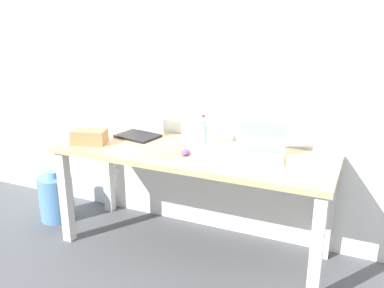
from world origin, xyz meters
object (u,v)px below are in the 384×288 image
at_px(water_cooler_jug, 56,197).
at_px(laptop_left, 141,131).
at_px(laptop_right, 260,151).
at_px(computer_mouse, 185,152).
at_px(beer_bottle, 203,135).
at_px(desk, 192,165).
at_px(cardboard_box, 89,137).

bearing_deg(water_cooler_jug, laptop_left, 15.66).
xyz_separation_m(laptop_right, computer_mouse, (-0.47, -0.13, -0.03)).
bearing_deg(beer_bottle, laptop_right, -9.34).
height_order(desk, computer_mouse, computer_mouse).
bearing_deg(cardboard_box, computer_mouse, 4.92).
bearing_deg(water_cooler_jug, cardboard_box, -13.47).
relative_size(laptop_right, computer_mouse, 3.44).
relative_size(laptop_left, water_cooler_jug, 0.81).
bearing_deg(cardboard_box, laptop_right, 9.18).
distance_m(desk, laptop_left, 0.54).
bearing_deg(laptop_right, laptop_left, 172.85).
height_order(desk, water_cooler_jug, desk).
xyz_separation_m(laptop_left, beer_bottle, (0.53, -0.05, 0.04)).
distance_m(desk, water_cooler_jug, 1.30).
bearing_deg(laptop_left, desk, -18.38).
bearing_deg(laptop_left, beer_bottle, -5.39).
xyz_separation_m(computer_mouse, water_cooler_jug, (-1.20, 0.05, -0.58)).
height_order(computer_mouse, water_cooler_jug, computer_mouse).
height_order(laptop_left, computer_mouse, laptop_left).
xyz_separation_m(beer_bottle, computer_mouse, (-0.04, -0.20, -0.07)).
bearing_deg(cardboard_box, beer_bottle, 18.86).
bearing_deg(laptop_right, computer_mouse, -164.43).
distance_m(computer_mouse, water_cooler_jug, 1.34).
height_order(laptop_right, water_cooler_jug, laptop_right).
relative_size(desk, beer_bottle, 8.40).
distance_m(laptop_right, water_cooler_jug, 1.78).
distance_m(laptop_right, beer_bottle, 0.43).
xyz_separation_m(laptop_left, computer_mouse, (0.49, -0.25, -0.03)).
relative_size(desk, cardboard_box, 8.12).
distance_m(laptop_left, water_cooler_jug, 0.96).
xyz_separation_m(desk, water_cooler_jug, (-1.21, -0.03, -0.46)).
bearing_deg(laptop_right, desk, -174.38).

